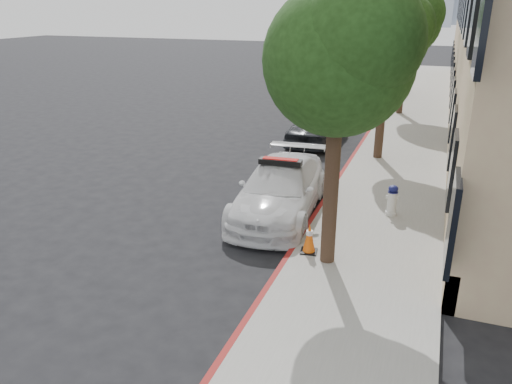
{
  "coord_description": "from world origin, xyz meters",
  "views": [
    {
      "loc": [
        4.72,
        -11.26,
        5.24
      ],
      "look_at": [
        0.87,
        -0.82,
        1.0
      ],
      "focal_mm": 35.0,
      "sensor_mm": 36.0,
      "label": 1
    }
  ],
  "objects_px": {
    "parked_car_mid": "(317,124)",
    "parked_car_far": "(378,84)",
    "fire_hydrant": "(392,200)",
    "traffic_cone": "(309,238)",
    "police_car": "(280,189)"
  },
  "relations": [
    {
      "from": "police_car",
      "to": "parked_car_far",
      "type": "bearing_deg",
      "value": 85.49
    },
    {
      "from": "parked_car_far",
      "to": "fire_hydrant",
      "type": "bearing_deg",
      "value": -76.86
    },
    {
      "from": "police_car",
      "to": "parked_car_mid",
      "type": "bearing_deg",
      "value": 92.35
    },
    {
      "from": "parked_car_mid",
      "to": "traffic_cone",
      "type": "relative_size",
      "value": 6.31
    },
    {
      "from": "police_car",
      "to": "parked_car_mid",
      "type": "xyz_separation_m",
      "value": [
        -0.86,
        7.48,
        0.03
      ]
    },
    {
      "from": "parked_car_mid",
      "to": "traffic_cone",
      "type": "distance_m",
      "value": 9.85
    },
    {
      "from": "fire_hydrant",
      "to": "traffic_cone",
      "type": "height_order",
      "value": "fire_hydrant"
    },
    {
      "from": "parked_car_far",
      "to": "fire_hydrant",
      "type": "distance_m",
      "value": 18.16
    },
    {
      "from": "police_car",
      "to": "traffic_cone",
      "type": "bearing_deg",
      "value": -61.8
    },
    {
      "from": "traffic_cone",
      "to": "police_car",
      "type": "bearing_deg",
      "value": 122.39
    },
    {
      "from": "police_car",
      "to": "traffic_cone",
      "type": "height_order",
      "value": "police_car"
    },
    {
      "from": "parked_car_mid",
      "to": "fire_hydrant",
      "type": "xyz_separation_m",
      "value": [
        3.66,
        -6.87,
        -0.19
      ]
    },
    {
      "from": "fire_hydrant",
      "to": "traffic_cone",
      "type": "xyz_separation_m",
      "value": [
        -1.45,
        -2.72,
        -0.05
      ]
    },
    {
      "from": "parked_car_mid",
      "to": "parked_car_far",
      "type": "height_order",
      "value": "parked_car_far"
    },
    {
      "from": "police_car",
      "to": "fire_hydrant",
      "type": "height_order",
      "value": "police_car"
    }
  ]
}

